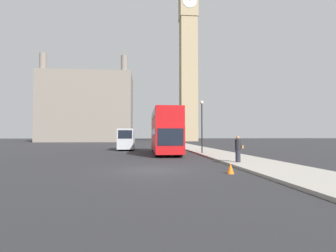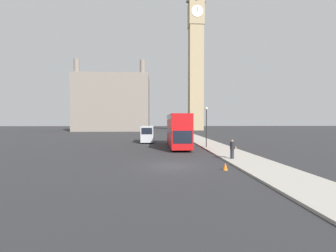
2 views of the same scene
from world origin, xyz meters
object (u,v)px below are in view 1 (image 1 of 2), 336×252
at_px(red_double_decker_bus, 165,130).
at_px(white_van, 126,139).
at_px(pedestrian, 238,149).
at_px(street_lamp, 202,118).
at_px(clock_tower, 188,47).

relative_size(red_double_decker_bus, white_van, 2.02).
height_order(white_van, pedestrian, white_van).
xyz_separation_m(red_double_decker_bus, street_lamp, (3.70, -1.17, 1.18)).
xyz_separation_m(white_van, pedestrian, (8.53, -17.79, -0.45)).
distance_m(white_van, street_lamp, 12.00).
xyz_separation_m(clock_tower, pedestrian, (-8.74, -69.27, -30.79)).
distance_m(red_double_decker_bus, pedestrian, 11.34).
height_order(red_double_decker_bus, pedestrian, red_double_decker_bus).
xyz_separation_m(red_double_decker_bus, white_van, (-4.50, 7.30, -1.04)).
relative_size(white_van, street_lamp, 1.03).
bearing_deg(pedestrian, red_double_decker_bus, 111.03).
relative_size(clock_tower, pedestrian, 35.33).
height_order(red_double_decker_bus, street_lamp, street_lamp).
bearing_deg(red_double_decker_bus, pedestrian, -68.97).
xyz_separation_m(clock_tower, street_lamp, (-9.08, -59.95, -28.12)).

